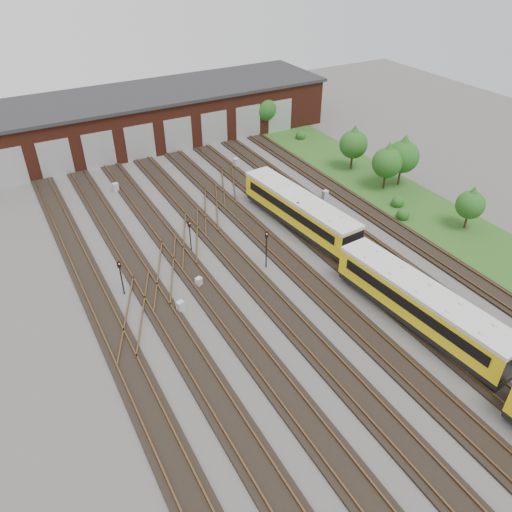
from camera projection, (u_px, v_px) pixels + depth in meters
ground at (310, 310)px, 38.43m from camera, size 120.00×120.00×0.00m
track_network at (304, 306)px, 38.73m from camera, size 30.40×70.00×0.33m
maintenance_shed at (139, 118)px, 65.39m from camera, size 51.00×12.50×6.35m
grass_verge at (404, 200)px, 53.27m from camera, size 8.00×55.00×0.05m
metro_train at (421, 304)px, 36.08m from camera, size 3.85×46.86×3.04m
signal_mast_0 at (121, 274)px, 38.93m from camera, size 0.29×0.27×3.18m
signal_mast_1 at (190, 232)px, 44.17m from camera, size 0.28×0.26×3.05m
signal_mast_2 at (266, 245)px, 41.83m from camera, size 0.31×0.29×3.61m
signal_mast_3 at (297, 214)px, 46.38m from camera, size 0.28×0.27×3.40m
relay_cabinet_0 at (180, 307)px, 38.09m from camera, size 0.67×0.61×0.92m
relay_cabinet_1 at (116, 187)px, 54.66m from camera, size 0.62×0.53×0.99m
relay_cabinet_2 at (199, 282)px, 40.67m from camera, size 0.64×0.59×0.85m
relay_cabinet_3 at (236, 163)px, 60.04m from camera, size 0.78×0.72×1.07m
relay_cabinet_4 at (325, 195)px, 53.22m from camera, size 0.61×0.52×0.98m
tree_0 at (264, 105)px, 67.96m from camera, size 3.51×3.51×5.81m
tree_1 at (354, 141)px, 57.86m from camera, size 3.28×3.28×5.44m
tree_2 at (403, 153)px, 54.21m from camera, size 3.56×3.56×5.90m
tree_3 at (388, 159)px, 53.57m from camera, size 3.28×3.28×5.44m
tree_4 at (471, 202)px, 46.91m from camera, size 2.71×2.71×4.49m
bush_0 at (403, 213)px, 49.64m from camera, size 1.28×1.28×1.28m
bush_1 at (398, 201)px, 51.83m from camera, size 1.27×1.27×1.27m
bush_2 at (301, 134)px, 67.51m from camera, size 1.31×1.31×1.31m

